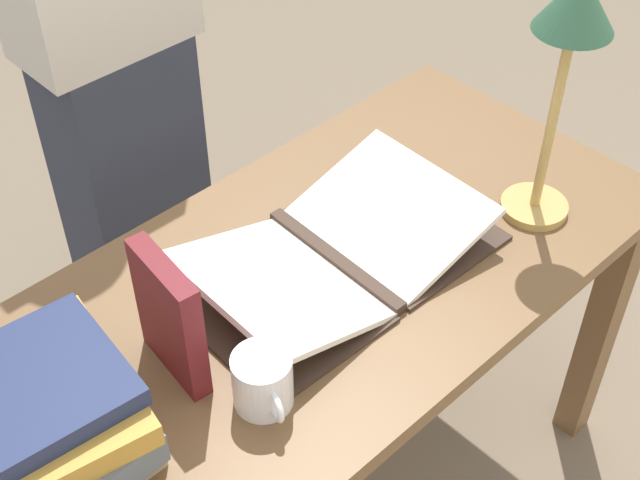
# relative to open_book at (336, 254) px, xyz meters

# --- Properties ---
(reading_desk) EXTENTS (1.38, 0.63, 0.73)m
(reading_desk) POSITION_rel_open_book_xyz_m (0.09, -0.00, -0.13)
(reading_desk) COLOR brown
(reading_desk) RESTS_ON ground_plane
(open_book) EXTENTS (0.56, 0.34, 0.08)m
(open_book) POSITION_rel_open_book_xyz_m (0.00, 0.00, 0.00)
(open_book) COLOR #38281E
(open_book) RESTS_ON reading_desk
(book_stack_tall) EXTENTS (0.26, 0.31, 0.16)m
(book_stack_tall) POSITION_rel_open_book_xyz_m (0.54, 0.00, 0.06)
(book_stack_tall) COLOR tan
(book_stack_tall) RESTS_ON reading_desk
(book_standing_upright) EXTENTS (0.05, 0.16, 0.22)m
(book_standing_upright) POSITION_rel_open_book_xyz_m (0.33, -0.01, 0.08)
(book_standing_upright) COLOR maroon
(book_standing_upright) RESTS_ON reading_desk
(reading_lamp) EXTENTS (0.13, 0.13, 0.47)m
(reading_lamp) POSITION_rel_open_book_xyz_m (-0.36, 0.15, 0.33)
(reading_lamp) COLOR tan
(reading_lamp) RESTS_ON reading_desk
(coffee_mug) EXTENTS (0.09, 0.12, 0.09)m
(coffee_mug) POSITION_rel_open_book_xyz_m (0.28, 0.13, 0.02)
(coffee_mug) COLOR white
(coffee_mug) RESTS_ON reading_desk
(person_reader) EXTENTS (0.36, 0.22, 1.75)m
(person_reader) POSITION_rel_open_book_xyz_m (-0.03, -0.71, 0.12)
(person_reader) COLOR #2D3342
(person_reader) RESTS_ON ground_plane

